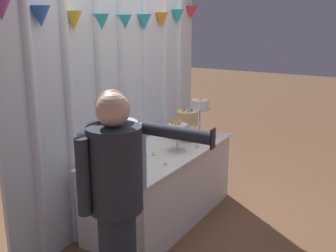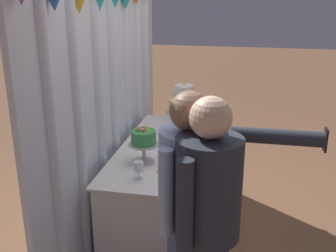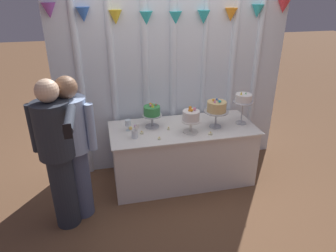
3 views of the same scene
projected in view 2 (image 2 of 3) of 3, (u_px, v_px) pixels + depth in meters
ground_plane at (176, 221)px, 3.91m from camera, size 24.00×24.00×0.00m
draped_curtain at (111, 88)px, 3.60m from camera, size 3.04×0.16×2.42m
cake_table at (165, 185)px, 3.81m from camera, size 1.81×0.79×0.76m
cake_display_leftmost at (144, 140)px, 3.30m from camera, size 0.25×0.25×0.32m
cake_display_midleft at (183, 125)px, 3.64m from camera, size 0.24×0.24×0.32m
cake_display_midright at (181, 108)px, 3.96m from camera, size 0.30×0.30×0.38m
cake_display_rightmost at (184, 92)px, 4.28m from camera, size 0.25×0.25×0.43m
wine_glass at (139, 167)px, 3.04m from camera, size 0.07×0.07×0.14m
flower_vase at (168, 168)px, 3.06m from camera, size 0.12×0.08×0.18m
tealight_far_left at (159, 171)px, 3.18m from camera, size 0.05×0.05×0.04m
tealight_near_left at (187, 164)px, 3.31m from camera, size 0.04×0.04×0.03m
tealight_near_right at (163, 154)px, 3.50m from camera, size 0.04×0.04×0.04m
tealight_far_right at (199, 137)px, 3.88m from camera, size 0.05×0.05×0.04m
guest_man_pink_jacket at (188, 212)px, 2.39m from camera, size 0.46×0.45×1.61m
guest_girl_blue_dress at (208, 228)px, 2.23m from camera, size 0.48×0.83×1.62m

